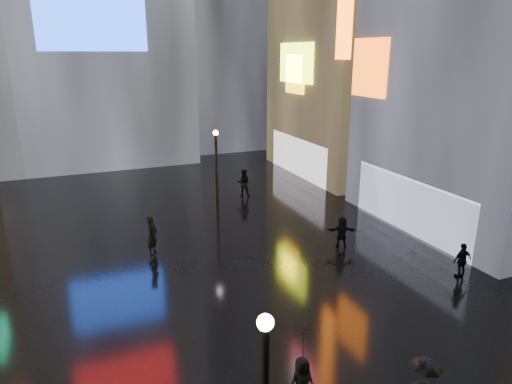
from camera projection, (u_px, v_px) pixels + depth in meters
ground at (197, 242)px, 23.67m from camera, size 140.00×140.00×0.00m
lamp_far at (217, 169)px, 26.55m from camera, size 0.30×0.30×5.20m
pedestrian_3 at (462, 260)px, 19.78m from camera, size 0.95×0.43×1.59m
pedestrian_4 at (301, 382)px, 12.52m from camera, size 0.79×0.56×1.53m
pedestrian_5 at (342, 232)px, 22.88m from camera, size 1.54×1.02×1.59m
pedestrian_6 at (152, 236)px, 22.03m from camera, size 0.79×0.83×1.91m
pedestrian_7 at (244, 183)px, 31.02m from camera, size 1.11×1.01×1.86m
umbrella_1 at (426, 371)px, 10.96m from camera, size 0.97×0.97×0.67m
umbrella_2 at (303, 343)px, 12.16m from camera, size 1.41×1.40×0.96m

